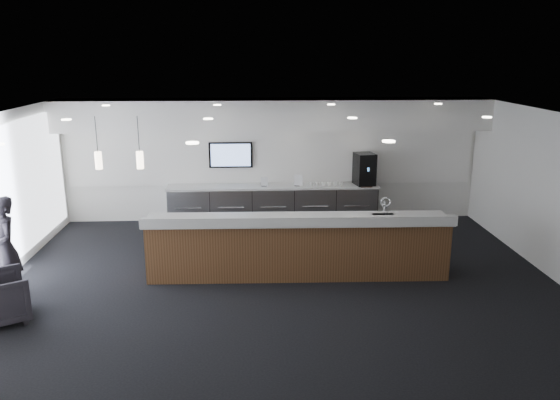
{
  "coord_description": "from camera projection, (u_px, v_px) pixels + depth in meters",
  "views": [
    {
      "loc": [
        -0.47,
        -9.08,
        4.02
      ],
      "look_at": [
        0.05,
        1.3,
        1.21
      ],
      "focal_mm": 35.0,
      "sensor_mm": 36.0,
      "label": 1
    }
  ],
  "objects": [
    {
      "name": "cup_0",
      "position": [
        341.0,
        184.0,
        13.07
      ],
      "size": [
        0.1,
        0.1,
        0.09
      ],
      "primitive_type": "imported",
      "color": "white",
      "rests_on": "back_credenza"
    },
    {
      "name": "ceiling_can_lights",
      "position": [
        281.0,
        118.0,
        9.05
      ],
      "size": [
        7.0,
        5.0,
        0.02
      ],
      "primitive_type": null,
      "color": "white",
      "rests_on": "ceiling"
    },
    {
      "name": "info_sign_left",
      "position": [
        264.0,
        182.0,
        12.96
      ],
      "size": [
        0.16,
        0.05,
        0.22
      ],
      "primitive_type": "cube",
      "rotation": [
        0.0,
        0.0,
        -0.18
      ],
      "color": "silver",
      "rests_on": "back_credenza"
    },
    {
      "name": "pendant_right",
      "position": [
        107.0,
        154.0,
        9.86
      ],
      "size": [
        0.12,
        0.12,
        0.3
      ],
      "primitive_type": "cylinder",
      "color": "#FFE7C6",
      "rests_on": "ceiling"
    },
    {
      "name": "coffee_machine",
      "position": [
        364.0,
        169.0,
        13.07
      ],
      "size": [
        0.52,
        0.6,
        0.76
      ],
      "rotation": [
        0.0,
        0.0,
        0.18
      ],
      "color": "black",
      "rests_on": "back_credenza"
    },
    {
      "name": "cup_4",
      "position": [
        318.0,
        184.0,
        13.04
      ],
      "size": [
        0.13,
        0.13,
        0.09
      ],
      "primitive_type": "imported",
      "rotation": [
        0.0,
        0.0,
        2.58
      ],
      "color": "white",
      "rests_on": "back_credenza"
    },
    {
      "name": "info_sign_right",
      "position": [
        298.0,
        180.0,
        12.99
      ],
      "size": [
        0.2,
        0.08,
        0.27
      ],
      "primitive_type": "cube",
      "rotation": [
        0.0,
        0.0,
        -0.3
      ],
      "color": "silver",
      "rests_on": "back_credenza"
    },
    {
      "name": "alcove_panel",
      "position": [
        272.0,
        156.0,
        13.24
      ],
      "size": [
        9.8,
        0.06,
        1.4
      ],
      "primitive_type": "cube",
      "color": "white",
      "rests_on": "back_wall"
    },
    {
      "name": "cup_1",
      "position": [
        335.0,
        184.0,
        13.06
      ],
      "size": [
        0.13,
        0.13,
        0.09
      ],
      "primitive_type": "imported",
      "rotation": [
        0.0,
        0.0,
        0.65
      ],
      "color": "white",
      "rests_on": "back_credenza"
    },
    {
      "name": "ceiling",
      "position": [
        281.0,
        117.0,
        9.04
      ],
      "size": [
        10.0,
        8.0,
        0.02
      ],
      "primitive_type": "cube",
      "color": "black",
      "rests_on": "back_wall"
    },
    {
      "name": "cup_5",
      "position": [
        312.0,
        184.0,
        13.03
      ],
      "size": [
        0.1,
        0.1,
        0.09
      ],
      "primitive_type": "imported",
      "rotation": [
        0.0,
        0.0,
        3.23
      ],
      "color": "white",
      "rests_on": "back_credenza"
    },
    {
      "name": "cup_3",
      "position": [
        324.0,
        184.0,
        13.05
      ],
      "size": [
        0.12,
        0.12,
        0.09
      ],
      "primitive_type": "imported",
      "rotation": [
        0.0,
        0.0,
        1.94
      ],
      "color": "white",
      "rests_on": "back_credenza"
    },
    {
      "name": "back_wall",
      "position": [
        272.0,
        160.0,
        13.29
      ],
      "size": [
        10.0,
        0.02,
        3.0
      ],
      "primitive_type": "cube",
      "color": "white",
      "rests_on": "ground"
    },
    {
      "name": "ground",
      "position": [
        281.0,
        284.0,
        9.83
      ],
      "size": [
        10.0,
        10.0,
        0.0
      ],
      "primitive_type": "plane",
      "color": "black",
      "rests_on": "ground"
    },
    {
      "name": "lounge_guest",
      "position": [
        6.0,
        248.0,
        9.07
      ],
      "size": [
        0.72,
        0.77,
        1.75
      ],
      "primitive_type": "imported",
      "rotation": [
        0.0,
        0.0,
        -0.95
      ],
      "color": "black",
      "rests_on": "ground"
    },
    {
      "name": "service_counter",
      "position": [
        298.0,
        246.0,
        10.07
      ],
      "size": [
        5.57,
        1.02,
        1.49
      ],
      "rotation": [
        0.0,
        0.0,
        -0.02
      ],
      "color": "#50311A",
      "rests_on": "ground"
    },
    {
      "name": "pendant_left",
      "position": [
        146.0,
        154.0,
        9.89
      ],
      "size": [
        0.12,
        0.12,
        0.3
      ],
      "primitive_type": "cylinder",
      "color": "#FFE7C6",
      "rests_on": "ceiling"
    },
    {
      "name": "back_credenza",
      "position": [
        273.0,
        204.0,
        13.21
      ],
      "size": [
        5.06,
        0.66,
        0.95
      ],
      "color": "gray",
      "rests_on": "ground"
    },
    {
      "name": "cup_2",
      "position": [
        329.0,
        184.0,
        13.05
      ],
      "size": [
        0.12,
        0.12,
        0.09
      ],
      "primitive_type": "imported",
      "rotation": [
        0.0,
        0.0,
        1.29
      ],
      "color": "white",
      "rests_on": "back_credenza"
    },
    {
      "name": "wall_tv",
      "position": [
        231.0,
        155.0,
        13.11
      ],
      "size": [
        1.05,
        0.08,
        0.62
      ],
      "color": "black",
      "rests_on": "back_wall"
    },
    {
      "name": "soffit_bulkhead",
      "position": [
        273.0,
        114.0,
        12.56
      ],
      "size": [
        10.0,
        0.9,
        0.7
      ],
      "primitive_type": "cube",
      "color": "white",
      "rests_on": "back_wall"
    }
  ]
}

